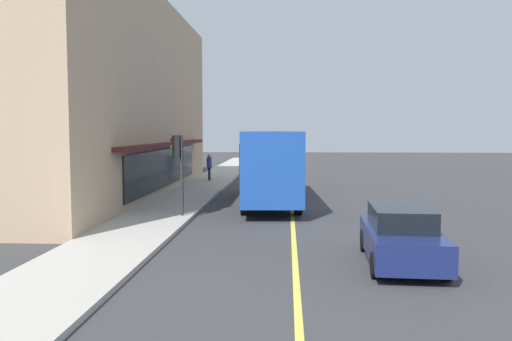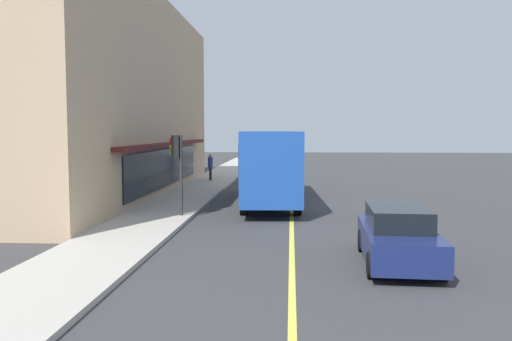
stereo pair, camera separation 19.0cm
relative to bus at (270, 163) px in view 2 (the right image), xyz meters
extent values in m
plane|color=#38383A|center=(-0.46, -1.08, -1.99)|extent=(120.00, 120.00, 0.00)
cube|color=#B2ADA3|center=(-0.46, 4.38, -1.91)|extent=(80.00, 2.94, 0.15)
cube|color=#D8D14C|center=(-0.46, -1.08, -1.98)|extent=(36.00, 0.16, 0.01)
cube|color=tan|center=(3.20, 11.17, 3.40)|extent=(25.58, 10.64, 10.77)
cube|color=#4C1919|center=(3.20, 5.60, 0.81)|extent=(17.91, 0.70, 0.20)
cube|color=black|center=(3.20, 5.82, -0.49)|extent=(15.35, 0.08, 2.00)
cube|color=#1E4CAD|center=(-0.04, 0.00, 0.01)|extent=(11.12, 3.09, 3.00)
cube|color=black|center=(5.40, 0.29, 0.37)|extent=(0.23, 2.10, 1.80)
cube|color=black|center=(-0.41, 1.25, 0.37)|extent=(8.79, 0.53, 1.32)
cube|color=black|center=(-0.27, -1.29, 0.37)|extent=(8.79, 0.53, 1.32)
cube|color=#0CF259|center=(5.47, 0.30, 1.26)|extent=(0.18, 1.90, 0.36)
cube|color=#2D2D33|center=(5.50, 0.30, -1.24)|extent=(0.29, 2.41, 0.40)
cylinder|color=black|center=(3.42, 1.32, -1.49)|extent=(1.01, 0.35, 1.00)
cylinder|color=black|center=(3.54, -0.94, -1.49)|extent=(1.01, 0.35, 1.00)
cylinder|color=black|center=(-3.61, 0.94, -1.49)|extent=(1.01, 0.35, 1.00)
cylinder|color=black|center=(-3.49, -1.32, -1.49)|extent=(1.01, 0.35, 1.00)
cylinder|color=#2D2D33|center=(-4.82, 3.33, -0.24)|extent=(0.12, 0.12, 3.20)
cube|color=black|center=(-4.82, 3.53, 0.91)|extent=(0.30, 0.30, 0.90)
sphere|color=red|center=(-4.82, 3.70, 1.18)|extent=(0.18, 0.18, 0.18)
sphere|color=orange|center=(-4.82, 3.70, 0.91)|extent=(0.18, 0.18, 0.18)
sphere|color=green|center=(-4.82, 3.70, 0.64)|extent=(0.18, 0.18, 0.18)
cube|color=navy|center=(-11.48, -3.88, -1.39)|extent=(4.39, 2.02, 0.75)
cube|color=black|center=(-11.33, -3.89, -0.74)|extent=(2.48, 1.64, 0.55)
cylinder|color=black|center=(-12.94, -4.63, -1.67)|extent=(0.65, 0.25, 0.64)
cylinder|color=black|center=(-12.85, -2.99, -1.67)|extent=(0.65, 0.25, 0.64)
cylinder|color=black|center=(-10.11, -4.77, -1.67)|extent=(0.65, 0.25, 0.64)
cylinder|color=black|center=(-10.02, -3.14, -1.67)|extent=(0.65, 0.25, 0.64)
cylinder|color=black|center=(9.86, 4.42, -1.40)|extent=(0.18, 0.18, 0.88)
cylinder|color=#33388C|center=(9.86, 4.42, -0.61)|extent=(0.34, 0.34, 0.69)
sphere|color=tan|center=(9.86, 4.42, -0.15)|extent=(0.24, 0.24, 0.24)
camera|label=1|loc=(-25.38, -0.85, 1.56)|focal=36.82mm
camera|label=2|loc=(-25.37, -1.04, 1.56)|focal=36.82mm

